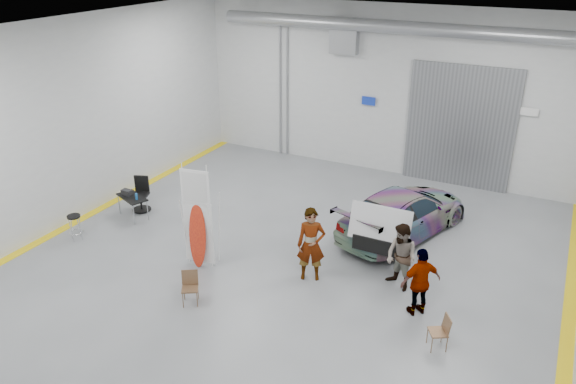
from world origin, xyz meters
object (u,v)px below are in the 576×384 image
at_px(person_c, 420,282).
at_px(folding_chair_far, 437,338).
at_px(work_table, 131,196).
at_px(office_chair, 142,196).
at_px(person_a, 311,244).
at_px(person_b, 401,257).
at_px(surfboard_display, 196,226).
at_px(folding_chair_near, 191,294).
at_px(sedan_car, 403,212).
at_px(shop_stool, 76,228).

relative_size(person_c, folding_chair_far, 2.17).
xyz_separation_m(work_table, office_chair, (-0.02, 0.51, -0.21)).
xyz_separation_m(person_a, person_b, (2.13, 0.60, -0.11)).
bearing_deg(person_b, surfboard_display, -136.06).
height_order(person_a, folding_chair_near, person_a).
bearing_deg(office_chair, person_a, -30.76).
bearing_deg(surfboard_display, sedan_car, 35.64).
height_order(person_c, office_chair, person_c).
relative_size(surfboard_display, work_table, 2.38).
bearing_deg(person_a, folding_chair_far, -42.96).
bearing_deg(office_chair, person_c, -29.01).
distance_m(folding_chair_near, folding_chair_far, 5.67).
xyz_separation_m(folding_chair_far, office_chair, (-9.96, 2.39, 0.24)).
xyz_separation_m(surfboard_display, work_table, (-3.53, 1.44, -0.48)).
bearing_deg(person_c, shop_stool, -38.73).
height_order(folding_chair_far, shop_stool, folding_chair_far).
bearing_deg(person_a, folding_chair_near, -155.82).
xyz_separation_m(person_c, office_chair, (-9.27, 1.39, -0.37)).
height_order(shop_stool, work_table, work_table).
bearing_deg(surfboard_display, office_chair, 142.41).
bearing_deg(work_table, surfboard_display, -22.24).
bearing_deg(shop_stool, person_b, 11.57).
bearing_deg(person_b, sedan_car, 133.50).
bearing_deg(sedan_car, surfboard_display, 62.33).
bearing_deg(folding_chair_near, person_c, -9.14).
distance_m(sedan_car, person_c, 3.90).
distance_m(person_a, person_b, 2.22).
height_order(surfboard_display, folding_chair_far, surfboard_display).
bearing_deg(person_a, person_b, -7.88).
bearing_deg(sedan_car, person_a, 85.80).
bearing_deg(work_table, person_a, -5.81).
height_order(person_b, surfboard_display, surfboard_display).
xyz_separation_m(person_b, folding_chair_far, (1.37, -1.83, -0.62)).
height_order(person_a, office_chair, person_a).
height_order(person_b, office_chair, person_b).
height_order(person_c, surfboard_display, surfboard_display).
height_order(person_a, folding_chair_far, person_a).
xyz_separation_m(person_a, folding_chair_far, (3.51, -1.23, -0.73)).
xyz_separation_m(person_b, person_c, (0.69, -0.83, -0.02)).
distance_m(person_c, folding_chair_near, 5.34).
height_order(person_c, folding_chair_near, person_c).
bearing_deg(office_chair, surfboard_display, -49.37).
distance_m(surfboard_display, work_table, 3.84).
height_order(sedan_car, work_table, sedan_car).
relative_size(surfboard_display, folding_chair_far, 3.70).
bearing_deg(sedan_car, folding_chair_far, 132.67).
bearing_deg(surfboard_display, shop_stool, 177.71).
xyz_separation_m(sedan_car, person_a, (-1.38, -3.40, 0.29)).
bearing_deg(person_a, surfboard_display, 171.54).
height_order(person_b, folding_chair_far, person_b).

